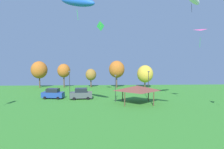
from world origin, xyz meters
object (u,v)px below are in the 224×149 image
kite_flying_2 (77,1)px  treeline_tree_1 (64,71)px  parked_car_leftmost (53,94)px  kite_flying_5 (201,35)px  parked_car_second_from_left (81,94)px  light_post_2 (148,84)px  treeline_tree_4 (145,74)px  treeline_tree_0 (39,70)px  light_post_0 (115,86)px  kite_flying_0 (100,26)px  treeline_tree_3 (117,69)px  light_post_1 (70,84)px  treeline_tree_2 (91,75)px  park_pavilion (137,88)px

kite_flying_2 → treeline_tree_1: size_ratio=0.75×
parked_car_leftmost → kite_flying_5: bearing=-13.5°
parked_car_second_from_left → kite_flying_2: bearing=-87.8°
light_post_2 → treeline_tree_4: 16.53m
treeline_tree_0 → light_post_0: bearing=-40.5°
kite_flying_2 → parked_car_second_from_left: (-1.61, 14.13, -15.22)m
kite_flying_0 → treeline_tree_1: size_ratio=0.28×
parked_car_second_from_left → treeline_tree_0: 22.88m
light_post_0 → treeline_tree_3: treeline_tree_3 is taller
kite_flying_2 → parked_car_leftmost: bearing=118.4°
light_post_1 → treeline_tree_2: 17.87m
treeline_tree_0 → treeline_tree_3: treeline_tree_3 is taller
treeline_tree_2 → park_pavilion: bearing=-62.9°
kite_flying_2 → park_pavilion: (10.04, 9.71, -13.33)m
kite_flying_5 → light_post_1: 26.66m
kite_flying_2 → light_post_2: bearing=44.8°
parked_car_leftmost → treeline_tree_2: (7.17, 16.10, 2.85)m
treeline_tree_0 → treeline_tree_3: bearing=-2.8°
treeline_tree_0 → treeline_tree_2: (15.94, 0.21, -1.57)m
kite_flying_5 → light_post_0: kite_flying_5 is taller
kite_flying_2 → treeline_tree_4: (16.04, 29.18, -12.07)m
light_post_2 → treeline_tree_4: (3.00, 16.24, 0.81)m
park_pavilion → light_post_2: (3.00, 3.24, 0.44)m
kite_flying_5 → treeline_tree_3: kite_flying_5 is taller
park_pavilion → kite_flying_0: bearing=148.5°
kite_flying_5 → treeline_tree_0: bearing=143.8°
treeline_tree_2 → kite_flying_5: bearing=-52.9°
parked_car_second_from_left → treeline_tree_3: bearing=55.8°
light_post_1 → light_post_2: size_ratio=1.01×
light_post_1 → treeline_tree_4: treeline_tree_4 is taller
treeline_tree_3 → light_post_1: bearing=-124.8°
park_pavilion → treeline_tree_3: treeline_tree_3 is taller
kite_flying_5 → light_post_0: size_ratio=0.41×
kite_flying_5 → parked_car_leftmost: (-27.35, 10.55, -11.60)m
treeline_tree_2 → treeline_tree_0: bearing=-179.3°
treeline_tree_1 → light_post_0: bearing=-52.2°
treeline_tree_0 → treeline_tree_2: 16.02m
park_pavilion → treeline_tree_1: treeline_tree_1 is taller
kite_flying_5 → parked_car_leftmost: size_ratio=0.46×
treeline_tree_1 → treeline_tree_4: (25.30, -1.69, -0.94)m
treeline_tree_0 → treeline_tree_2: size_ratio=1.41×
treeline_tree_4 → treeline_tree_2: bearing=174.1°
kite_flying_5 → park_pavilion: 14.48m
park_pavilion → light_post_0: size_ratio=1.27×
park_pavilion → light_post_2: bearing=47.2°
light_post_1 → kite_flying_2: bearing=-73.4°
park_pavilion → kite_flying_2: bearing=-136.0°
kite_flying_0 → kite_flying_5: size_ratio=0.89×
kite_flying_0 → light_post_1: bearing=-172.5°
light_post_2 → treeline_tree_3: bearing=109.2°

